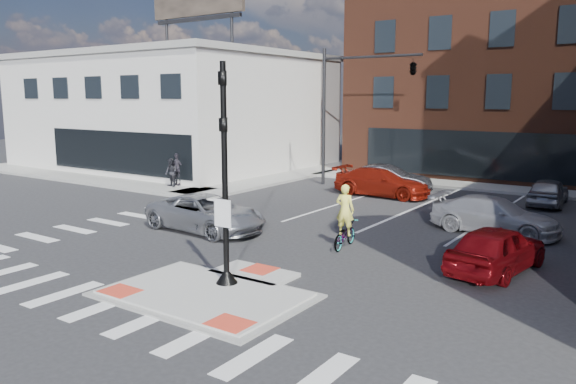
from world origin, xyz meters
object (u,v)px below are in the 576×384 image
Objects in this scene: silver_suv at (206,213)px; bg_car_silver at (548,192)px; red_sedan at (497,249)px; bg_car_red at (382,182)px; white_pickup at (494,215)px; pedestrian_a at (171,173)px; pedestrian_b at (177,169)px; cyclist at (345,227)px; bg_car_dark at (387,180)px.

silver_suv is 1.29× the size of bg_car_silver.
silver_suv reaches higher than bg_car_silver.
bg_car_red is (-8.51, 10.15, 0.03)m from red_sedan.
silver_suv is at bearing 125.89° from white_pickup.
red_sedan is 12.32m from bg_car_silver.
pedestrian_b reaches higher than pedestrian_a.
bg_car_silver is (0.62, 7.31, -0.02)m from white_pickup.
cyclist is 15.27m from pedestrian_a.
bg_car_dark is 11.93m from pedestrian_b.
pedestrian_b is (-19.45, 5.96, 0.36)m from red_sedan.
bg_car_dark reaches higher than red_sedan.
bg_car_red is 11.83m from pedestrian_a.
bg_car_dark is at bearing 7.38° from bg_car_silver.
bg_car_red is at bearing -41.37° from red_sedan.
red_sedan is 5.18m from white_pickup.
silver_suv is 1.06× the size of white_pickup.
bg_car_red is 3.20× the size of pedestrian_a.
bg_car_silver is 1.76× the size of cyclist.
silver_suv is 0.98× the size of bg_car_red.
white_pickup is 8.81m from bg_car_red.
cyclist is 1.39× the size of pedestrian_a.
cyclist is at bearing 147.63° from white_pickup.
pedestrian_a is (-8.54, 6.35, 0.25)m from silver_suv.
white_pickup is at bearing -138.93° from bg_car_dark.
pedestrian_a is (-19.31, 5.35, 0.24)m from red_sedan.
bg_car_red is 2.31× the size of cyclist.
bg_car_dark is at bearing -79.90° from cyclist.
bg_car_red is (0.09, -0.76, -0.02)m from bg_car_dark.
pedestrian_a reaches higher than white_pickup.
cyclist is (-5.07, -0.15, 0.03)m from red_sedan.
white_pickup is at bearing -133.32° from cyclist.
pedestrian_b is at bearing 90.30° from white_pickup.
red_sedan is at bearing -151.37° from bg_car_dark.
cyclist is (-3.70, -5.14, 0.06)m from white_pickup.
silver_suv is 10.82m from red_sedan.
silver_suv is 12.11m from bg_car_dark.
white_pickup is at bearing 82.51° from bg_car_silver.
pedestrian_b is (-8.68, 6.96, 0.37)m from silver_suv.
red_sedan reaches higher than white_pickup.
white_pickup is at bearing -54.04° from silver_suv.
pedestrian_a is (-14.24, 5.50, 0.20)m from cyclist.
bg_car_silver is 2.44× the size of pedestrian_a.
cyclist is (3.43, -10.31, 0.00)m from bg_car_red.
bg_car_red is at bearing 15.61° from pedestrian_b.
bg_car_red reaches higher than red_sedan.
silver_suv is 11.15m from white_pickup.
red_sedan reaches higher than silver_suv.
pedestrian_a is at bearing 107.84° from bg_car_dark.
pedestrian_a is at bearing -83.06° from pedestrian_b.
cyclist reaches higher than pedestrian_b.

